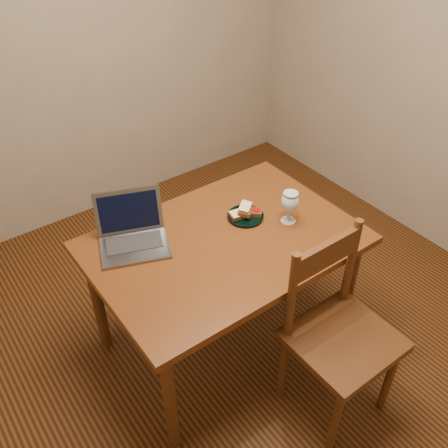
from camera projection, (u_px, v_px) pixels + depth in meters
floor at (236, 325)px, 3.00m from camera, size 3.20×3.20×0.02m
back_wall at (87, 34)px, 3.21m from camera, size 3.20×0.02×2.60m
table at (224, 253)px, 2.51m from camera, size 1.30×0.90×0.74m
chair at (341, 328)px, 2.28m from camera, size 0.46×0.44×0.50m
plate at (245, 216)px, 2.59m from camera, size 0.19×0.19×0.02m
sandwich_cheese at (240, 214)px, 2.57m from camera, size 0.11×0.08×0.03m
sandwich_tomato at (252, 211)px, 2.59m from camera, size 0.11×0.11×0.03m
sandwich_top at (245, 209)px, 2.56m from camera, size 0.12×0.12×0.03m
milk_glass at (290, 207)px, 2.52m from camera, size 0.09×0.09×0.18m
laptop at (132, 230)px, 2.41m from camera, size 0.41×0.39×0.23m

